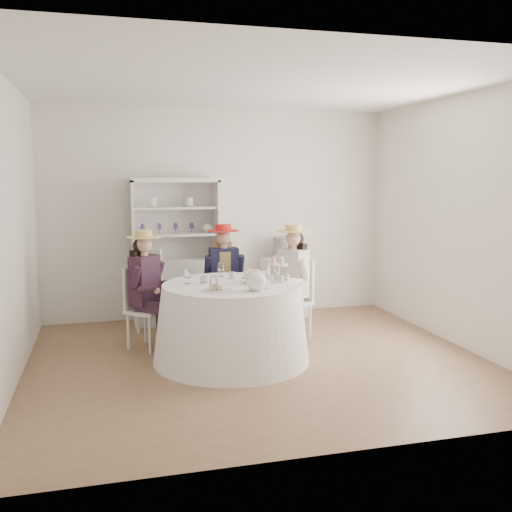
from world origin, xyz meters
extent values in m
plane|color=brown|center=(0.00, 0.00, 0.00)|extent=(4.50, 4.50, 0.00)
plane|color=white|center=(0.00, 0.00, 2.70)|extent=(4.50, 4.50, 0.00)
plane|color=silver|center=(0.00, 2.00, 1.35)|extent=(4.50, 0.00, 4.50)
plane|color=silver|center=(0.00, -2.00, 1.35)|extent=(4.50, 0.00, 4.50)
plane|color=silver|center=(-2.25, 0.00, 1.35)|extent=(0.00, 4.50, 4.50)
plane|color=silver|center=(2.25, 0.00, 1.35)|extent=(0.00, 4.50, 4.50)
cone|color=white|center=(-0.26, 0.09, 0.38)|extent=(1.56, 1.56, 0.76)
cylinder|color=white|center=(-0.26, 0.09, 0.77)|extent=(1.36, 1.36, 0.02)
cube|color=silver|center=(-0.60, 1.75, 0.40)|extent=(1.13, 0.59, 0.81)
cube|color=silver|center=(-0.60, 1.93, 1.30)|extent=(1.06, 0.23, 0.99)
cube|color=silver|center=(-0.60, 1.75, 1.79)|extent=(1.13, 0.59, 0.05)
cube|color=silver|center=(-1.12, 1.75, 1.30)|extent=(0.11, 0.40, 0.99)
cube|color=silver|center=(-0.08, 1.75, 1.30)|extent=(0.11, 0.40, 0.99)
cube|color=silver|center=(-0.60, 1.75, 1.12)|extent=(1.05, 0.53, 0.03)
cube|color=silver|center=(-0.60, 1.75, 1.45)|extent=(1.05, 0.53, 0.03)
sphere|color=white|center=(-0.20, 1.75, 1.19)|extent=(0.13, 0.13, 0.13)
cube|color=silver|center=(0.82, 1.75, 0.38)|extent=(0.55, 0.55, 0.76)
cylinder|color=black|center=(0.82, 1.75, 0.91)|extent=(0.34, 0.34, 0.29)
cube|color=silver|center=(-1.04, 0.72, 0.41)|extent=(0.51, 0.51, 0.04)
cylinder|color=silver|center=(-1.04, 0.52, 0.20)|extent=(0.03, 0.03, 0.40)
cylinder|color=silver|center=(-0.84, 0.73, 0.20)|extent=(0.03, 0.03, 0.40)
cylinder|color=silver|center=(-1.25, 0.72, 0.20)|extent=(0.03, 0.03, 0.40)
cylinder|color=silver|center=(-1.05, 0.93, 0.20)|extent=(0.03, 0.03, 0.40)
cube|color=silver|center=(-1.16, 0.83, 0.65)|extent=(0.25, 0.27, 0.45)
cube|color=black|center=(-1.06, 0.74, 0.74)|extent=(0.35, 0.36, 0.52)
cube|color=black|center=(-1.02, 0.59, 0.48)|extent=(0.31, 0.29, 0.11)
cylinder|color=black|center=(-0.93, 0.50, 0.21)|extent=(0.09, 0.09, 0.42)
cylinder|color=black|center=(-1.16, 0.57, 0.80)|extent=(0.17, 0.17, 0.25)
cube|color=black|center=(-0.91, 0.71, 0.48)|extent=(0.31, 0.29, 0.11)
cylinder|color=black|center=(-0.82, 0.62, 0.21)|extent=(0.09, 0.09, 0.42)
cylinder|color=black|center=(-0.90, 0.85, 0.80)|extent=(0.17, 0.17, 0.25)
cylinder|color=#D8A889|center=(-1.06, 0.74, 1.02)|extent=(0.08, 0.08, 0.07)
sphere|color=#D8A889|center=(-1.06, 0.74, 1.12)|extent=(0.17, 0.17, 0.17)
sphere|color=black|center=(-1.09, 0.76, 1.11)|extent=(0.17, 0.17, 0.17)
cube|color=black|center=(-1.11, 0.79, 0.90)|extent=(0.20, 0.21, 0.34)
cylinder|color=#CEBB64|center=(-1.06, 0.74, 1.20)|extent=(0.36, 0.36, 0.01)
cylinder|color=#CEBB64|center=(-1.06, 0.74, 1.24)|extent=(0.18, 0.18, 0.07)
cube|color=silver|center=(-0.12, 1.09, 0.41)|extent=(0.37, 0.37, 0.04)
cylinder|color=silver|center=(-0.27, 0.94, 0.20)|extent=(0.03, 0.03, 0.40)
cylinder|color=silver|center=(0.02, 0.94, 0.20)|extent=(0.03, 0.03, 0.40)
cylinder|color=silver|center=(-0.27, 1.24, 0.20)|extent=(0.03, 0.03, 0.40)
cylinder|color=silver|center=(0.02, 1.23, 0.20)|extent=(0.03, 0.03, 0.40)
cube|color=silver|center=(-0.12, 1.25, 0.66)|extent=(0.35, 0.03, 0.46)
cube|color=#1B1C36|center=(-0.12, 1.11, 0.75)|extent=(0.33, 0.18, 0.53)
cube|color=tan|center=(-0.12, 1.11, 0.75)|extent=(0.13, 0.20, 0.46)
cube|color=#1B1C36|center=(-0.21, 0.98, 0.48)|extent=(0.12, 0.31, 0.11)
cylinder|color=#1B1C36|center=(-0.21, 0.85, 0.21)|extent=(0.09, 0.09, 0.42)
cylinder|color=#1B1C36|center=(-0.31, 1.07, 0.81)|extent=(0.08, 0.16, 0.25)
cube|color=#1B1C36|center=(-0.04, 0.98, 0.48)|extent=(0.12, 0.31, 0.11)
cylinder|color=#1B1C36|center=(-0.04, 0.85, 0.21)|extent=(0.09, 0.09, 0.42)
cylinder|color=#1B1C36|center=(0.06, 1.07, 0.81)|extent=(0.08, 0.16, 0.25)
cylinder|color=#D8A889|center=(-0.12, 1.11, 1.03)|extent=(0.08, 0.08, 0.07)
sphere|color=#D8A889|center=(-0.12, 1.11, 1.13)|extent=(0.17, 0.17, 0.17)
sphere|color=tan|center=(-0.12, 1.15, 1.12)|extent=(0.17, 0.17, 0.17)
cube|color=tan|center=(-0.12, 1.18, 0.90)|extent=(0.22, 0.07, 0.35)
cylinder|color=red|center=(-0.12, 1.11, 1.21)|extent=(0.36, 0.36, 0.01)
cylinder|color=red|center=(-0.12, 1.11, 1.25)|extent=(0.18, 0.18, 0.07)
cube|color=silver|center=(0.57, 0.67, 0.42)|extent=(0.50, 0.50, 0.04)
cylinder|color=silver|center=(0.37, 0.73, 0.20)|extent=(0.03, 0.03, 0.41)
cylinder|color=silver|center=(0.51, 0.47, 0.20)|extent=(0.03, 0.03, 0.41)
cylinder|color=silver|center=(0.63, 0.87, 0.20)|extent=(0.03, 0.03, 0.41)
cylinder|color=silver|center=(0.77, 0.61, 0.20)|extent=(0.03, 0.03, 0.41)
cube|color=silver|center=(0.72, 0.75, 0.67)|extent=(0.19, 0.32, 0.46)
cube|color=beige|center=(0.59, 0.68, 0.76)|extent=(0.32, 0.38, 0.54)
cube|color=beige|center=(0.43, 0.69, 0.49)|extent=(0.33, 0.25, 0.11)
cylinder|color=beige|center=(0.32, 0.63, 0.21)|extent=(0.09, 0.09, 0.43)
cylinder|color=beige|center=(0.46, 0.83, 0.82)|extent=(0.18, 0.15, 0.25)
cube|color=beige|center=(0.51, 0.54, 0.49)|extent=(0.33, 0.25, 0.11)
cylinder|color=beige|center=(0.40, 0.48, 0.21)|extent=(0.09, 0.09, 0.43)
cylinder|color=beige|center=(0.64, 0.49, 0.82)|extent=(0.18, 0.15, 0.25)
cylinder|color=#D8A889|center=(0.59, 0.68, 1.05)|extent=(0.08, 0.08, 0.07)
sphere|color=#D8A889|center=(0.59, 0.68, 1.15)|extent=(0.18, 0.18, 0.18)
sphere|color=black|center=(0.62, 0.70, 1.13)|extent=(0.18, 0.18, 0.18)
cube|color=black|center=(0.65, 0.71, 0.92)|extent=(0.17, 0.23, 0.35)
cylinder|color=#CEBB64|center=(0.59, 0.68, 1.23)|extent=(0.37, 0.37, 0.01)
cylinder|color=#CEBB64|center=(0.59, 0.68, 1.27)|extent=(0.19, 0.19, 0.07)
cube|color=silver|center=(-0.88, 1.36, 0.47)|extent=(0.59, 0.59, 0.04)
cylinder|color=silver|center=(-0.64, 1.38, 0.23)|extent=(0.04, 0.04, 0.46)
cylinder|color=silver|center=(-0.89, 1.60, 0.23)|extent=(0.04, 0.04, 0.46)
cylinder|color=silver|center=(-0.86, 1.12, 0.23)|extent=(0.04, 0.04, 0.46)
cylinder|color=silver|center=(-1.11, 1.34, 0.23)|extent=(0.04, 0.04, 0.46)
cube|color=silver|center=(-1.00, 1.22, 0.76)|extent=(0.32, 0.29, 0.53)
imported|color=white|center=(-0.51, 0.18, 0.81)|extent=(0.09, 0.09, 0.06)
imported|color=white|center=(-0.19, 0.35, 0.81)|extent=(0.09, 0.09, 0.06)
imported|color=white|center=(0.02, 0.15, 0.81)|extent=(0.08, 0.08, 0.06)
imported|color=white|center=(-0.03, 0.09, 0.81)|extent=(0.24, 0.24, 0.06)
sphere|color=pink|center=(0.02, 0.05, 0.87)|extent=(0.07, 0.07, 0.07)
sphere|color=white|center=(0.00, 0.09, 0.87)|extent=(0.07, 0.07, 0.07)
sphere|color=pink|center=(-0.03, 0.10, 0.87)|extent=(0.07, 0.07, 0.07)
sphere|color=white|center=(-0.07, 0.10, 0.87)|extent=(0.07, 0.07, 0.07)
sphere|color=pink|center=(-0.09, 0.07, 0.87)|extent=(0.07, 0.07, 0.07)
sphere|color=white|center=(-0.09, 0.03, 0.87)|extent=(0.07, 0.07, 0.07)
sphere|color=pink|center=(-0.07, 0.00, 0.87)|extent=(0.07, 0.07, 0.07)
sphere|color=white|center=(-0.03, -0.01, 0.87)|extent=(0.07, 0.07, 0.07)
sphere|color=pink|center=(0.00, 0.01, 0.87)|extent=(0.07, 0.07, 0.07)
sphere|color=white|center=(-0.10, -0.31, 0.87)|extent=(0.20, 0.20, 0.20)
cylinder|color=white|center=(0.02, -0.31, 0.88)|extent=(0.12, 0.03, 0.09)
cylinder|color=white|center=(-0.10, -0.31, 0.97)|extent=(0.04, 0.04, 0.02)
cylinder|color=white|center=(-0.45, -0.21, 0.79)|extent=(0.27, 0.27, 0.01)
cube|color=beige|center=(-0.51, -0.23, 0.81)|extent=(0.06, 0.04, 0.03)
cube|color=beige|center=(-0.45, -0.21, 0.83)|extent=(0.07, 0.06, 0.03)
cube|color=beige|center=(-0.40, -0.19, 0.81)|extent=(0.07, 0.07, 0.03)
cube|color=beige|center=(-0.47, -0.17, 0.83)|extent=(0.07, 0.07, 0.03)
cube|color=beige|center=(-0.42, -0.26, 0.81)|extent=(0.07, 0.07, 0.03)
cylinder|color=white|center=(0.23, 0.09, 0.79)|extent=(0.26, 0.26, 0.01)
cylinder|color=white|center=(0.23, 0.09, 0.87)|extent=(0.02, 0.02, 0.17)
cylinder|color=white|center=(0.23, 0.09, 0.95)|extent=(0.19, 0.19, 0.01)
camera|label=1|loc=(-1.43, -5.34, 1.84)|focal=40.00mm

